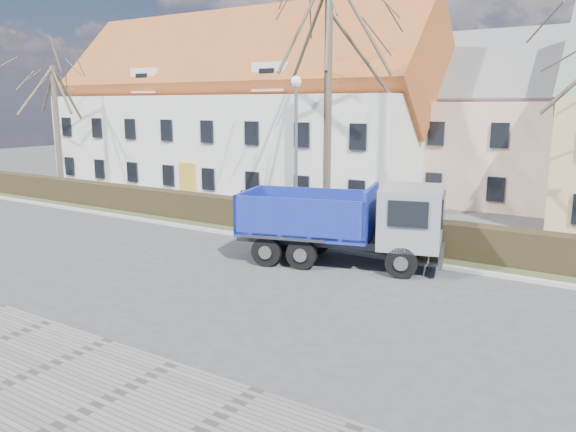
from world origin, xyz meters
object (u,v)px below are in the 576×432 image
Objects in this scene: streetlight at (296,154)px; parked_car_a at (265,198)px; cart_frame at (280,236)px; dump_truck at (333,222)px.

parked_car_a is (-4.31, 3.65, -2.89)m from streetlight.
cart_frame is 0.17× the size of parked_car_a.
streetlight is at bearing 120.64° from dump_truck.
parked_car_a reaches higher than cart_frame.
dump_truck is 3.81m from cart_frame.
cart_frame is (0.73, -2.39, -3.21)m from streetlight.
parked_car_a is at bearing 129.81° from cart_frame.
cart_frame is at bearing -120.13° from parked_car_a.
streetlight reaches higher than cart_frame.
streetlight is (-4.01, 3.88, 1.99)m from dump_truck.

